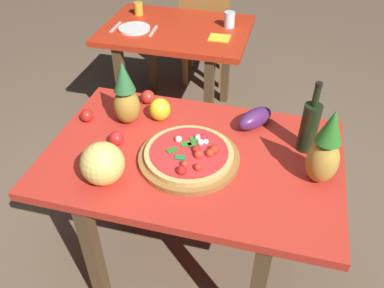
{
  "coord_description": "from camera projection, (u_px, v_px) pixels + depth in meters",
  "views": [
    {
      "loc": [
        0.33,
        -1.27,
        1.87
      ],
      "look_at": [
        -0.01,
        0.0,
        0.8
      ],
      "focal_mm": 37.07,
      "sensor_mm": 36.0,
      "label": 1
    }
  ],
  "objects": [
    {
      "name": "fork_utensil",
      "position": [
        116.0,
        27.0,
        2.78
      ],
      "size": [
        0.02,
        0.18,
        0.01
      ],
      "primitive_type": "cube",
      "rotation": [
        0.0,
        0.0,
        0.01
      ],
      "color": "silver",
      "rests_on": "background_table"
    },
    {
      "name": "tomato_by_bottle",
      "position": [
        148.0,
        97.0,
        2.01
      ],
      "size": [
        0.07,
        0.07,
        0.07
      ],
      "primitive_type": "sphere",
      "color": "red",
      "rests_on": "display_table"
    },
    {
      "name": "pizza_board",
      "position": [
        189.0,
        158.0,
        1.68
      ],
      "size": [
        0.43,
        0.43,
        0.02
      ],
      "primitive_type": "cylinder",
      "color": "#986330",
      "rests_on": "display_table"
    },
    {
      "name": "pineapple_right",
      "position": [
        126.0,
        96.0,
        1.82
      ],
      "size": [
        0.13,
        0.13,
        0.32
      ],
      "color": "#AC802E",
      "rests_on": "display_table"
    },
    {
      "name": "wine_bottle",
      "position": [
        309.0,
        126.0,
        1.67
      ],
      "size": [
        0.08,
        0.08,
        0.33
      ],
      "color": "black",
      "rests_on": "display_table"
    },
    {
      "name": "eggplant",
      "position": [
        255.0,
        118.0,
        1.85
      ],
      "size": [
        0.19,
        0.21,
        0.09
      ],
      "primitive_type": "ellipsoid",
      "rotation": [
        0.0,
        0.0,
        0.93
      ],
      "color": "#4E2258",
      "rests_on": "display_table"
    },
    {
      "name": "dining_chair",
      "position": [
        205.0,
        32.0,
        3.38
      ],
      "size": [
        0.44,
        0.44,
        0.85
      ],
      "rotation": [
        0.0,
        0.0,
        3.25
      ],
      "color": "#986330",
      "rests_on": "ground_plane"
    },
    {
      "name": "drinking_glass_juice",
      "position": [
        138.0,
        9.0,
        2.94
      ],
      "size": [
        0.07,
        0.07,
        0.09
      ],
      "primitive_type": "cylinder",
      "color": "gold",
      "rests_on": "background_table"
    },
    {
      "name": "tomato_beside_pepper",
      "position": [
        116.0,
        138.0,
        1.75
      ],
      "size": [
        0.07,
        0.07,
        0.07
      ],
      "primitive_type": "sphere",
      "color": "red",
      "rests_on": "display_table"
    },
    {
      "name": "knife_utensil",
      "position": [
        153.0,
        31.0,
        2.73
      ],
      "size": [
        0.03,
        0.18,
        0.01
      ],
      "primitive_type": "cube",
      "rotation": [
        0.0,
        0.0,
        0.07
      ],
      "color": "silver",
      "rests_on": "background_table"
    },
    {
      "name": "display_table",
      "position": [
        193.0,
        170.0,
        1.78
      ],
      "size": [
        1.27,
        0.82,
        0.75
      ],
      "color": "#503A23",
      "rests_on": "ground_plane"
    },
    {
      "name": "pizza",
      "position": [
        190.0,
        153.0,
        1.66
      ],
      "size": [
        0.38,
        0.38,
        0.06
      ],
      "color": "tan",
      "rests_on": "pizza_board"
    },
    {
      "name": "pineapple_left",
      "position": [
        325.0,
        151.0,
        1.5
      ],
      "size": [
        0.13,
        0.13,
        0.34
      ],
      "color": "#BA9137",
      "rests_on": "display_table"
    },
    {
      "name": "drinking_glass_water",
      "position": [
        229.0,
        20.0,
        2.76
      ],
      "size": [
        0.08,
        0.08,
        0.11
      ],
      "primitive_type": "cylinder",
      "color": "silver",
      "rests_on": "background_table"
    },
    {
      "name": "bell_pepper",
      "position": [
        160.0,
        109.0,
        1.9
      ],
      "size": [
        0.1,
        0.1,
        0.11
      ],
      "primitive_type": "ellipsoid",
      "color": "yellow",
      "rests_on": "display_table"
    },
    {
      "name": "tomato_near_board",
      "position": [
        87.0,
        115.0,
        1.89
      ],
      "size": [
        0.06,
        0.06,
        0.06
      ],
      "primitive_type": "sphere",
      "color": "red",
      "rests_on": "display_table"
    },
    {
      "name": "napkin_folded",
      "position": [
        219.0,
        38.0,
        2.64
      ],
      "size": [
        0.14,
        0.12,
        0.01
      ],
      "primitive_type": "cube",
      "rotation": [
        0.0,
        0.0,
        0.02
      ],
      "color": "yellow",
      "rests_on": "background_table"
    },
    {
      "name": "background_table",
      "position": [
        176.0,
        43.0,
        2.86
      ],
      "size": [
        1.03,
        0.74,
        0.75
      ],
      "color": "#503A23",
      "rests_on": "ground_plane"
    },
    {
      "name": "dinner_plate",
      "position": [
        134.0,
        28.0,
        2.75
      ],
      "size": [
        0.22,
        0.22,
        0.02
      ],
      "primitive_type": "cylinder",
      "color": "white",
      "rests_on": "background_table"
    },
    {
      "name": "ground_plane",
      "position": [
        193.0,
        257.0,
        2.2
      ],
      "size": [
        10.0,
        10.0,
        0.0
      ],
      "primitive_type": "plane",
      "color": "brown"
    },
    {
      "name": "melon",
      "position": [
        103.0,
        164.0,
        1.54
      ],
      "size": [
        0.17,
        0.17,
        0.17
      ],
      "primitive_type": "sphere",
      "color": "#F1D368",
      "rests_on": "display_table"
    }
  ]
}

